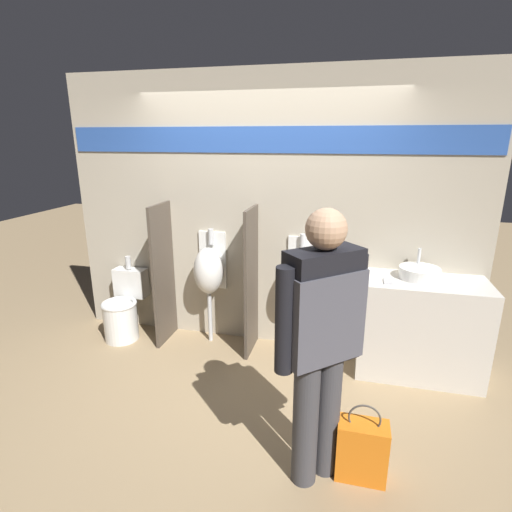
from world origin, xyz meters
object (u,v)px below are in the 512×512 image
object	(u,v)px
toilet	(123,310)
person_in_vest	(321,333)
urinal_near_counter	(209,271)
cell_phone	(388,281)
shopping_bag	(362,450)
urinal_far	(300,278)
sink_basin	(419,273)

from	to	relation	value
toilet	person_in_vest	size ratio (longest dim) A/B	0.49
urinal_near_counter	person_in_vest	bearing A→B (deg)	-50.53
cell_phone	person_in_vest	bearing A→B (deg)	-109.80
urinal_near_counter	shopping_bag	distance (m)	2.21
urinal_near_counter	shopping_bag	size ratio (longest dim) A/B	2.24
urinal_far	cell_phone	bearing A→B (deg)	-16.84
cell_phone	person_in_vest	distance (m)	1.37
cell_phone	shopping_bag	xyz separation A→B (m)	(-0.18, -1.24, -0.70)
shopping_bag	person_in_vest	bearing A→B (deg)	-170.38
shopping_bag	urinal_near_counter	bearing A→B (deg)	136.27
sink_basin	urinal_near_counter	distance (m)	2.00
urinal_near_counter	shopping_bag	world-z (taller)	urinal_near_counter
cell_phone	toilet	size ratio (longest dim) A/B	0.16
urinal_far	toilet	size ratio (longest dim) A/B	1.40
toilet	shopping_bag	size ratio (longest dim) A/B	1.60
toilet	shopping_bag	bearing A→B (deg)	-28.20
sink_basin	urinal_far	xyz separation A→B (m)	(-1.05, 0.07, -0.16)
cell_phone	shopping_bag	world-z (taller)	cell_phone
sink_basin	urinal_far	world-z (taller)	urinal_far
sink_basin	shopping_bag	distance (m)	1.65
cell_phone	urinal_near_counter	bearing A→B (deg)	172.16
sink_basin	urinal_near_counter	world-z (taller)	urinal_near_counter
person_in_vest	toilet	bearing A→B (deg)	105.68
urinal_far	toilet	bearing A→B (deg)	-175.54
cell_phone	urinal_near_counter	world-z (taller)	urinal_near_counter
cell_phone	toilet	distance (m)	2.72
urinal_near_counter	urinal_far	size ratio (longest dim) A/B	1.00
person_in_vest	shopping_bag	bearing A→B (deg)	-32.54
sink_basin	person_in_vest	world-z (taller)	person_in_vest
sink_basin	cell_phone	size ratio (longest dim) A/B	2.48
urinal_far	person_in_vest	world-z (taller)	person_in_vest
cell_phone	toilet	bearing A→B (deg)	178.05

